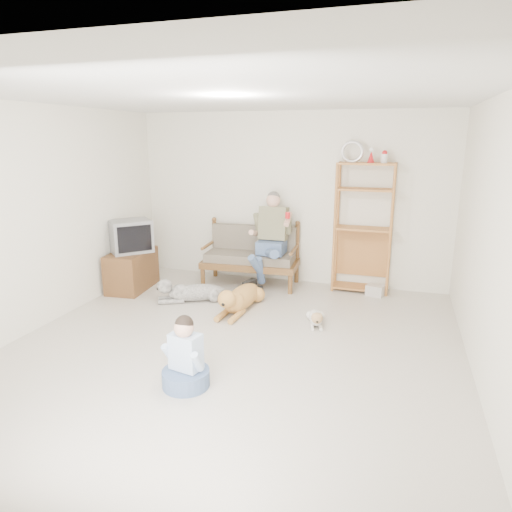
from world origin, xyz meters
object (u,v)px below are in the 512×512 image
(tv_stand, at_px, (132,270))
(golden_retriever, at_px, (239,298))
(etagere, at_px, (363,227))
(loveseat, at_px, (252,254))

(tv_stand, bearing_deg, golden_retriever, -16.03)
(tv_stand, xyz_separation_m, golden_retriever, (1.91, -0.37, -0.13))
(etagere, distance_m, tv_stand, 3.61)
(loveseat, xyz_separation_m, tv_stand, (-1.71, -0.81, -0.19))
(etagere, xyz_separation_m, tv_stand, (-3.41, -0.97, -0.70))
(loveseat, height_order, tv_stand, loveseat)
(loveseat, distance_m, golden_retriever, 1.24)
(tv_stand, distance_m, golden_retriever, 1.95)
(loveseat, bearing_deg, etagere, 2.07)
(etagere, bearing_deg, golden_retriever, -138.18)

